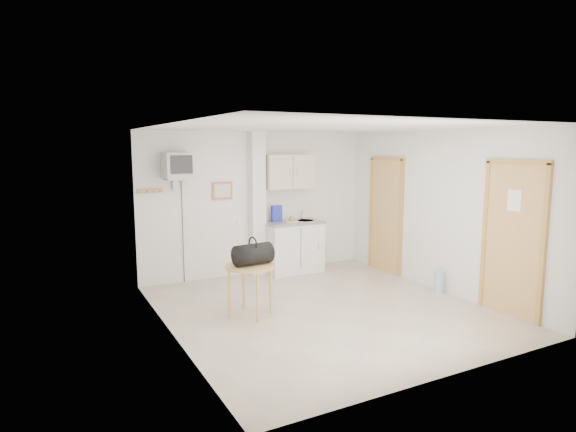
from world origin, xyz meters
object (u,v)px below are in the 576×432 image
crt_television (178,166)px  duffel_bag (253,254)px  round_table (250,271)px  water_bottle (439,281)px

crt_television → duffel_bag: crt_television is taller
round_table → duffel_bag: (0.05, 0.01, 0.23)m
duffel_bag → water_bottle: size_ratio=1.36×
duffel_bag → water_bottle: bearing=-16.0°
water_bottle → crt_television: bearing=147.2°
crt_television → duffel_bag: 2.14m
crt_television → duffel_bag: bearing=-74.4°
duffel_bag → water_bottle: duffel_bag is taller
duffel_bag → round_table: bearing=-174.3°
crt_television → duffel_bag: size_ratio=3.95×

